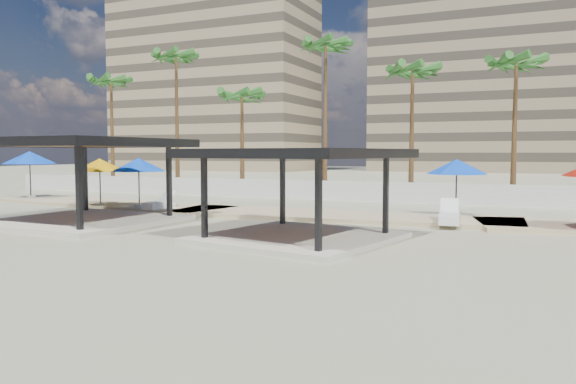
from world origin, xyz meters
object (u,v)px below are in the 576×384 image
object	(u,v)px
pavilion_west	(82,173)
lounger_b	(449,217)
pavilion_central	(298,186)
lounger_a	(159,204)
umbrella_a	(30,158)

from	to	relation	value
pavilion_west	lounger_b	size ratio (longest dim) A/B	3.02
pavilion_central	lounger_a	bearing A→B (deg)	161.30
pavilion_west	lounger_b	distance (m)	15.20
pavilion_west	lounger_a	distance (m)	5.44
pavilion_west	lounger_b	xyz separation A→B (m)	(14.19, 5.16, -1.72)
lounger_a	lounger_b	world-z (taller)	lounger_b
pavilion_central	lounger_a	size ratio (longest dim) A/B	3.29
umbrella_a	lounger_b	bearing A→B (deg)	-4.93
lounger_a	pavilion_central	bearing A→B (deg)	-121.18
pavilion_west	lounger_b	world-z (taller)	pavilion_west
pavilion_central	lounger_b	size ratio (longest dim) A/B	2.95
pavilion_central	lounger_b	distance (m)	7.19
pavilion_central	umbrella_a	distance (m)	22.93
pavilion_central	pavilion_west	bearing A→B (deg)	-172.13
pavilion_west	umbrella_a	bearing A→B (deg)	149.72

